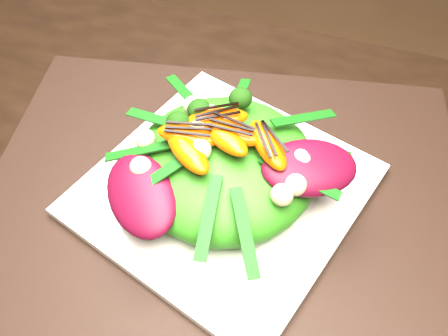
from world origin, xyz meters
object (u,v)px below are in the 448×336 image
(dining_table, at_px, (197,330))
(salad_bowl, at_px, (224,182))
(plate_base, at_px, (224,189))
(orange_segment, at_px, (221,130))
(placemat, at_px, (224,193))
(lettuce_mound, at_px, (224,165))

(dining_table, relative_size, salad_bowl, 6.93)
(plate_base, relative_size, orange_segment, 4.33)
(dining_table, bearing_deg, placemat, 98.44)
(lettuce_mound, bearing_deg, dining_table, -81.56)
(salad_bowl, relative_size, lettuce_mound, 1.25)
(dining_table, distance_m, orange_segment, 0.19)
(placemat, bearing_deg, plate_base, 180.00)
(dining_table, height_order, lettuce_mound, dining_table)
(plate_base, distance_m, lettuce_mound, 0.04)
(placemat, xyz_separation_m, salad_bowl, (-0.00, -0.00, 0.02))
(dining_table, xyz_separation_m, orange_segment, (-0.03, 0.15, 0.11))
(salad_bowl, xyz_separation_m, orange_segment, (-0.01, 0.01, 0.07))
(lettuce_mound, xyz_separation_m, orange_segment, (-0.01, 0.01, 0.04))
(dining_table, bearing_deg, salad_bowl, 98.44)
(salad_bowl, bearing_deg, orange_segment, 121.38)
(placemat, height_order, orange_segment, orange_segment)
(placemat, distance_m, orange_segment, 0.09)
(salad_bowl, relative_size, orange_segment, 3.85)
(lettuce_mound, distance_m, orange_segment, 0.04)
(placemat, relative_size, salad_bowl, 2.22)
(dining_table, distance_m, placemat, 0.14)
(dining_table, relative_size, orange_segment, 26.65)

